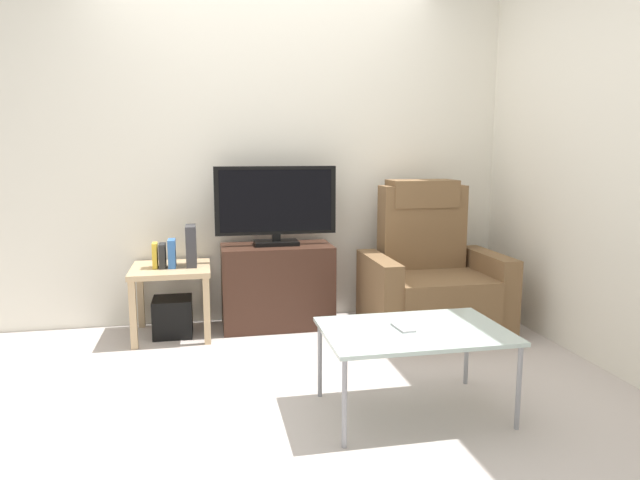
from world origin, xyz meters
TOP-DOWN VIEW (x-y plane):
  - ground_plane at (0.00, 0.00)m, footprint 6.40×6.40m
  - wall_back at (0.00, 1.13)m, footprint 6.40×0.06m
  - wall_side at (1.88, 0.00)m, footprint 0.06×4.48m
  - tv_stand at (0.04, 0.86)m, footprint 0.81×0.41m
  - television at (0.04, 0.88)m, footprint 0.88×0.20m
  - recliner_armchair at (1.14, 0.59)m, footprint 0.98×0.78m
  - side_table at (-0.72, 0.80)m, footprint 0.54×0.54m
  - subwoofer_box at (-0.72, 0.80)m, footprint 0.27×0.27m
  - book_leftmost at (-0.82, 0.78)m, footprint 0.03×0.11m
  - book_middle at (-0.77, 0.78)m, footprint 0.04×0.14m
  - book_rightmost at (-0.70, 0.78)m, footprint 0.05×0.14m
  - game_console at (-0.57, 0.81)m, footprint 0.07×0.20m
  - coffee_table at (0.52, -0.67)m, footprint 0.90×0.60m
  - cell_phone at (0.47, -0.65)m, footprint 0.08×0.16m

SIDE VIEW (x-z plane):
  - ground_plane at x=0.00m, z-range 0.00..0.00m
  - subwoofer_box at x=-0.72m, z-range 0.00..0.27m
  - tv_stand at x=0.04m, z-range 0.00..0.61m
  - recliner_armchair at x=1.14m, z-range -0.17..0.91m
  - coffee_table at x=0.52m, z-range 0.19..0.62m
  - side_table at x=-0.72m, z-range 0.17..0.66m
  - cell_phone at x=0.47m, z-range 0.43..0.44m
  - book_middle at x=-0.77m, z-range 0.50..0.66m
  - book_leftmost at x=-0.82m, z-range 0.50..0.67m
  - book_rightmost at x=-0.70m, z-range 0.50..0.69m
  - game_console at x=-0.57m, z-range 0.50..0.78m
  - television at x=0.04m, z-range 0.63..1.20m
  - wall_back at x=0.00m, z-range 0.00..2.60m
  - wall_side at x=1.88m, z-range 0.00..2.60m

